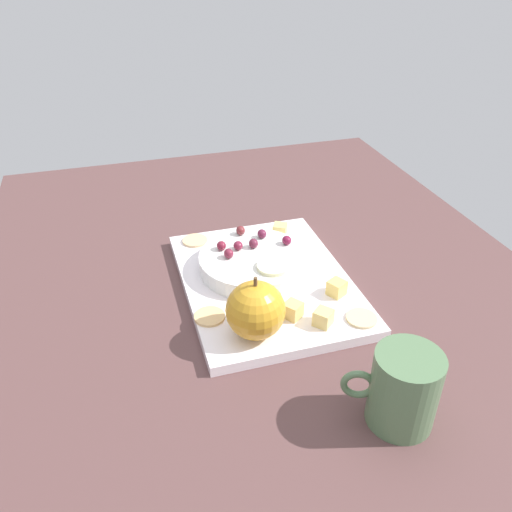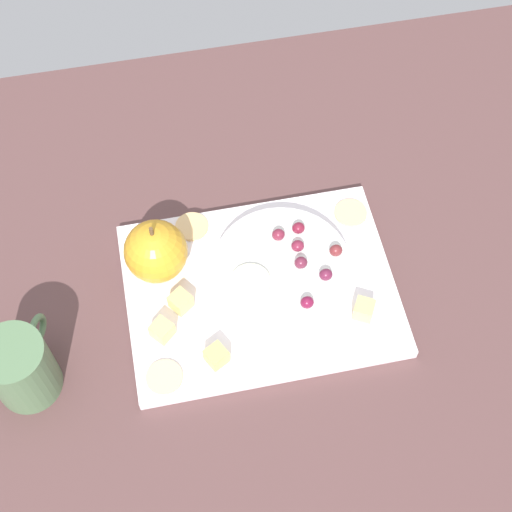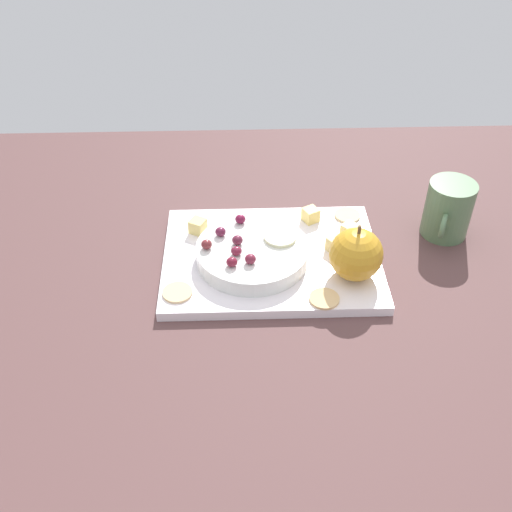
# 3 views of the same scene
# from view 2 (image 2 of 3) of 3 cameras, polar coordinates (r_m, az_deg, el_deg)

# --- Properties ---
(table) EXTENTS (1.15, 0.89, 0.05)m
(table) POSITION_cam_2_polar(r_m,az_deg,el_deg) (0.99, 0.66, -3.39)
(table) COLOR brown
(table) RESTS_ON ground
(platter) EXTENTS (0.34, 0.25, 0.02)m
(platter) POSITION_cam_2_polar(r_m,az_deg,el_deg) (0.96, 0.28, -2.41)
(platter) COLOR white
(platter) RESTS_ON table
(serving_dish) EXTENTS (0.17, 0.17, 0.03)m
(serving_dish) POSITION_cam_2_polar(r_m,az_deg,el_deg) (0.95, 1.97, -1.05)
(serving_dish) COLOR white
(serving_dish) RESTS_ON platter
(apple_whole) EXTENTS (0.08, 0.08, 0.08)m
(apple_whole) POSITION_cam_2_polar(r_m,az_deg,el_deg) (0.94, -7.60, 0.35)
(apple_whole) COLOR gold
(apple_whole) RESTS_ON platter
(apple_stem) EXTENTS (0.01, 0.01, 0.01)m
(apple_stem) POSITION_cam_2_polar(r_m,az_deg,el_deg) (0.90, -7.93, 1.87)
(apple_stem) COLOR brown
(apple_stem) RESTS_ON apple_whole
(cheese_cube_0) EXTENTS (0.03, 0.03, 0.02)m
(cheese_cube_0) POSITION_cam_2_polar(r_m,az_deg,el_deg) (0.90, -3.01, -7.58)
(cheese_cube_0) COLOR #EBCB67
(cheese_cube_0) RESTS_ON platter
(cheese_cube_1) EXTENTS (0.03, 0.03, 0.02)m
(cheese_cube_1) POSITION_cam_2_polar(r_m,az_deg,el_deg) (0.92, -7.13, -5.60)
(cheese_cube_1) COLOR #E6CB76
(cheese_cube_1) RESTS_ON platter
(cheese_cube_2) EXTENTS (0.03, 0.03, 0.02)m
(cheese_cube_2) POSITION_cam_2_polar(r_m,az_deg,el_deg) (0.93, 8.18, -4.04)
(cheese_cube_2) COLOR #EDD273
(cheese_cube_2) RESTS_ON platter
(cheese_cube_3) EXTENTS (0.03, 0.03, 0.02)m
(cheese_cube_3) POSITION_cam_2_polar(r_m,az_deg,el_deg) (0.93, -5.73, -3.45)
(cheese_cube_3) COLOR #E0C271
(cheese_cube_3) RESTS_ON platter
(cracker_0) EXTENTS (0.04, 0.04, 0.00)m
(cracker_0) POSITION_cam_2_polar(r_m,az_deg,el_deg) (1.01, 7.18, 3.27)
(cracker_0) COLOR #DFB984
(cracker_0) RESTS_ON platter
(cracker_1) EXTENTS (0.04, 0.04, 0.00)m
(cracker_1) POSITION_cam_2_polar(r_m,az_deg,el_deg) (0.90, -6.95, -9.08)
(cracker_1) COLOR beige
(cracker_1) RESTS_ON platter
(cracker_2) EXTENTS (0.04, 0.04, 0.00)m
(cracker_2) POSITION_cam_2_polar(r_m,az_deg,el_deg) (1.00, -4.88, 2.24)
(cracker_2) COLOR #E0B67A
(cracker_2) RESTS_ON platter
(grape_0) EXTENTS (0.02, 0.01, 0.02)m
(grape_0) POSITION_cam_2_polar(r_m,az_deg,el_deg) (0.92, 5.31, -1.41)
(grape_0) COLOR maroon
(grape_0) RESTS_ON serving_dish
(grape_1) EXTENTS (0.02, 0.01, 0.01)m
(grape_1) POSITION_cam_2_polar(r_m,az_deg,el_deg) (0.90, 3.89, -3.52)
(grape_1) COLOR maroon
(grape_1) RESTS_ON serving_dish
(grape_2) EXTENTS (0.02, 0.01, 0.02)m
(grape_2) POSITION_cam_2_polar(r_m,az_deg,el_deg) (0.94, 6.07, 0.43)
(grape_2) COLOR maroon
(grape_2) RESTS_ON serving_dish
(grape_3) EXTENTS (0.02, 0.01, 0.01)m
(grape_3) POSITION_cam_2_polar(r_m,az_deg,el_deg) (0.96, 3.23, 2.13)
(grape_3) COLOR maroon
(grape_3) RESTS_ON serving_dish
(grape_4) EXTENTS (0.02, 0.01, 0.01)m
(grape_4) POSITION_cam_2_polar(r_m,az_deg,el_deg) (0.94, 3.18, 0.77)
(grape_4) COLOR maroon
(grape_4) RESTS_ON serving_dish
(grape_5) EXTENTS (0.02, 0.01, 0.02)m
(grape_5) POSITION_cam_2_polar(r_m,az_deg,el_deg) (0.93, 3.42, -0.51)
(grape_5) COLOR maroon
(grape_5) RESTS_ON serving_dish
(grape_6) EXTENTS (0.02, 0.01, 0.02)m
(grape_6) POSITION_cam_2_polar(r_m,az_deg,el_deg) (0.95, 1.70, 1.63)
(grape_6) COLOR maroon
(grape_6) RESTS_ON serving_dish
(apple_slice_0) EXTENTS (0.05, 0.05, 0.01)m
(apple_slice_0) POSITION_cam_2_polar(r_m,az_deg,el_deg) (0.92, -0.44, -2.00)
(apple_slice_0) COLOR beige
(apple_slice_0) RESTS_ON serving_dish
(cup) EXTENTS (0.08, 0.10, 0.10)m
(cup) POSITION_cam_2_polar(r_m,az_deg,el_deg) (0.91, -17.37, -8.08)
(cup) COLOR #53744E
(cup) RESTS_ON table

